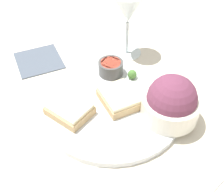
{
  "coord_description": "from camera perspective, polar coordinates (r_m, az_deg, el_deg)",
  "views": [
    {
      "loc": [
        -0.35,
        0.24,
        0.44
      ],
      "look_at": [
        0.0,
        0.0,
        0.03
      ],
      "focal_mm": 45.0,
      "sensor_mm": 36.0,
      "label": 1
    }
  ],
  "objects": [
    {
      "name": "dinner_plate",
      "position": [
        0.61,
        0.0,
        -1.84
      ],
      "size": [
        0.3,
        0.3,
        0.01
      ],
      "color": "silver",
      "rests_on": "ground_plane"
    },
    {
      "name": "salad_bowl",
      "position": [
        0.56,
        11.9,
        -1.25
      ],
      "size": [
        0.12,
        0.12,
        0.1
      ],
      "color": "silver",
      "rests_on": "dinner_plate"
    },
    {
      "name": "cheese_toast_far",
      "position": [
        0.58,
        -8.64,
        -2.71
      ],
      "size": [
        0.1,
        0.09,
        0.03
      ],
      "color": "tan",
      "rests_on": "dinner_plate"
    },
    {
      "name": "wine_glass",
      "position": [
        0.71,
        3.28,
        16.65
      ],
      "size": [
        0.08,
        0.08,
        0.16
      ],
      "color": "silver",
      "rests_on": "ground_plane"
    },
    {
      "name": "napkin",
      "position": [
        0.76,
        -14.65,
        7.08
      ],
      "size": [
        0.14,
        0.13,
        0.01
      ],
      "color": "#4C5666",
      "rests_on": "ground_plane"
    },
    {
      "name": "ground_plane",
      "position": [
        0.61,
        0.0,
        -2.3
      ],
      "size": [
        4.0,
        4.0,
        0.0
      ],
      "primitive_type": "plane",
      "color": "beige"
    },
    {
      "name": "sauce_ramekin",
      "position": [
        0.67,
        -0.25,
        5.9
      ],
      "size": [
        0.06,
        0.06,
        0.03
      ],
      "color": "#4C4C4C",
      "rests_on": "dinner_plate"
    },
    {
      "name": "cheese_toast_near",
      "position": [
        0.59,
        1.38,
        -0.44
      ],
      "size": [
        0.09,
        0.08,
        0.03
      ],
      "color": "tan",
      "rests_on": "dinner_plate"
    },
    {
      "name": "garnish",
      "position": [
        0.66,
        4.11,
        4.41
      ],
      "size": [
        0.02,
        0.02,
        0.02
      ],
      "color": "#477533",
      "rests_on": "dinner_plate"
    }
  ]
}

